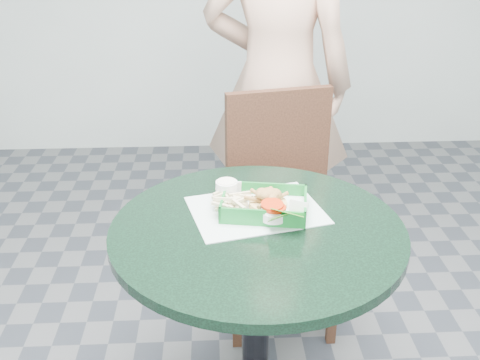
{
  "coord_description": "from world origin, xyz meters",
  "views": [
    {
      "loc": [
        -0.12,
        -1.34,
        1.56
      ],
      "look_at": [
        -0.04,
        0.1,
        0.87
      ],
      "focal_mm": 42.0,
      "sensor_mm": 36.0,
      "label": 1
    }
  ],
  "objects_px": {
    "dining_chair": "(280,193)",
    "food_basket": "(264,213)",
    "cafe_table": "(257,283)",
    "sauce_ramekin": "(223,195)",
    "crab_sandwich": "(268,204)",
    "diner_person": "(278,45)"
  },
  "relations": [
    {
      "from": "crab_sandwich",
      "to": "sauce_ramekin",
      "type": "xyz_separation_m",
      "value": [
        -0.13,
        0.06,
        0.0
      ]
    },
    {
      "from": "dining_chair",
      "to": "sauce_ramekin",
      "type": "distance_m",
      "value": 0.64
    },
    {
      "from": "cafe_table",
      "to": "dining_chair",
      "type": "xyz_separation_m",
      "value": [
        0.15,
        0.67,
        -0.05
      ]
    },
    {
      "from": "diner_person",
      "to": "sauce_ramekin",
      "type": "relative_size",
      "value": 32.37
    },
    {
      "from": "food_basket",
      "to": "sauce_ramekin",
      "type": "distance_m",
      "value": 0.13
    },
    {
      "from": "cafe_table",
      "to": "crab_sandwich",
      "type": "distance_m",
      "value": 0.23
    },
    {
      "from": "dining_chair",
      "to": "food_basket",
      "type": "xyz_separation_m",
      "value": [
        -0.12,
        -0.59,
        0.23
      ]
    },
    {
      "from": "diner_person",
      "to": "food_basket",
      "type": "distance_m",
      "value": 0.97
    },
    {
      "from": "cafe_table",
      "to": "sauce_ramekin",
      "type": "relative_size",
      "value": 12.6
    },
    {
      "from": "dining_chair",
      "to": "food_basket",
      "type": "bearing_deg",
      "value": -113.62
    },
    {
      "from": "cafe_table",
      "to": "diner_person",
      "type": "xyz_separation_m",
      "value": [
        0.16,
        0.99,
        0.48
      ]
    },
    {
      "from": "diner_person",
      "to": "crab_sandwich",
      "type": "distance_m",
      "value": 0.96
    },
    {
      "from": "food_basket",
      "to": "dining_chair",
      "type": "bearing_deg",
      "value": 78.31
    },
    {
      "from": "cafe_table",
      "to": "sauce_ramekin",
      "type": "distance_m",
      "value": 0.27
    },
    {
      "from": "cafe_table",
      "to": "dining_chair",
      "type": "height_order",
      "value": "dining_chair"
    },
    {
      "from": "food_basket",
      "to": "sauce_ramekin",
      "type": "relative_size",
      "value": 3.71
    },
    {
      "from": "dining_chair",
      "to": "crab_sandwich",
      "type": "height_order",
      "value": "dining_chair"
    },
    {
      "from": "diner_person",
      "to": "food_basket",
      "type": "xyz_separation_m",
      "value": [
        -0.14,
        -0.91,
        -0.29
      ]
    },
    {
      "from": "dining_chair",
      "to": "sauce_ramekin",
      "type": "relative_size",
      "value": 14.26
    },
    {
      "from": "diner_person",
      "to": "food_basket",
      "type": "bearing_deg",
      "value": 96.61
    },
    {
      "from": "sauce_ramekin",
      "to": "crab_sandwich",
      "type": "bearing_deg",
      "value": -23.43
    },
    {
      "from": "dining_chair",
      "to": "diner_person",
      "type": "bearing_deg",
      "value": 75.56
    }
  ]
}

